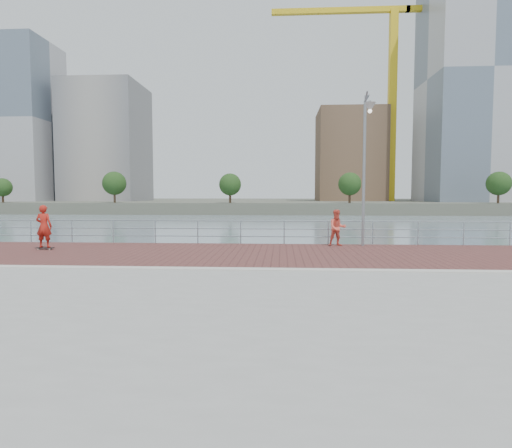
# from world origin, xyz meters

# --- Properties ---
(water) EXTENTS (400.00, 400.00, 0.00)m
(water) POSITION_xyz_m (0.00, 0.00, -2.00)
(water) COLOR slate
(water) RESTS_ON ground
(seawall) EXTENTS (40.00, 24.00, 2.00)m
(seawall) POSITION_xyz_m (0.00, -5.00, -1.00)
(seawall) COLOR gray
(seawall) RESTS_ON ground
(brick_lane) EXTENTS (40.00, 6.80, 0.02)m
(brick_lane) POSITION_xyz_m (0.00, 3.60, 0.01)
(brick_lane) COLOR brown
(brick_lane) RESTS_ON seawall
(curb) EXTENTS (40.00, 0.40, 0.06)m
(curb) POSITION_xyz_m (0.00, 0.00, 0.03)
(curb) COLOR #B7B5AD
(curb) RESTS_ON seawall
(concrete_lane) EXTENTS (40.00, 16.80, 0.02)m
(concrete_lane) POSITION_xyz_m (0.00, -8.60, 0.01)
(concrete_lane) COLOR #9E9E9B
(concrete_lane) RESTS_ON seawall
(far_shore) EXTENTS (320.00, 95.00, 2.50)m
(far_shore) POSITION_xyz_m (0.00, 122.50, -0.75)
(far_shore) COLOR #4C5142
(far_shore) RESTS_ON ground
(guardrail) EXTENTS (39.06, 0.06, 1.13)m
(guardrail) POSITION_xyz_m (0.00, 7.00, 0.69)
(guardrail) COLOR #8C9EA8
(guardrail) RESTS_ON brick_lane
(street_lamp) EXTENTS (0.48, 1.38, 6.52)m
(street_lamp) POSITION_xyz_m (4.59, 6.02, 4.63)
(street_lamp) COLOR gray
(street_lamp) RESTS_ON brick_lane
(skateboard) EXTENTS (0.76, 0.23, 0.09)m
(skateboard) POSITION_xyz_m (-9.09, 4.31, 0.09)
(skateboard) COLOR black
(skateboard) RESTS_ON brick_lane
(skateboarder) EXTENTS (0.67, 0.46, 1.80)m
(skateboarder) POSITION_xyz_m (-9.09, 4.31, 1.00)
(skateboarder) COLOR #AB2016
(skateboarder) RESTS_ON skateboard
(bystander) EXTENTS (0.86, 0.70, 1.64)m
(bystander) POSITION_xyz_m (3.42, 6.37, 0.84)
(bystander) COLOR #EB5845
(bystander) RESTS_ON brick_lane
(tower_crane) EXTENTS (47.00, 2.00, 50.70)m
(tower_crane) POSITION_xyz_m (27.36, 104.00, 33.50)
(tower_crane) COLOR gold
(tower_crane) RESTS_ON far_shore
(skyline) EXTENTS (233.00, 41.00, 66.26)m
(skyline) POSITION_xyz_m (30.56, 104.03, 24.31)
(skyline) COLOR #ADA38E
(skyline) RESTS_ON far_shore
(shoreline_trees) EXTENTS (169.15, 5.14, 6.85)m
(shoreline_trees) POSITION_xyz_m (22.57, 77.00, 4.45)
(shoreline_trees) COLOR #473323
(shoreline_trees) RESTS_ON far_shore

